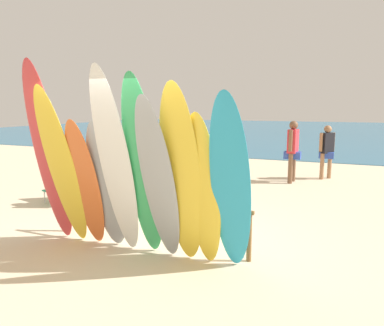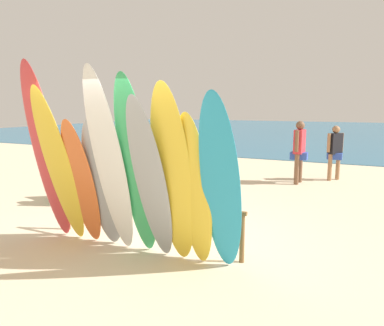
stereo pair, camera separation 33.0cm
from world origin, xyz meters
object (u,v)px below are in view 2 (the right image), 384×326
object	(u,v)px
surfboard_white_4	(109,164)
surfboard_teal_9	(221,186)
surfboard_rack	(144,208)
distant_boat	(200,135)
surfboard_red_0	(47,154)
beach_chair_blue	(68,182)
surfboard_green_5	(136,169)
surfboard_yellow_1	(59,168)
beachgoer_photographing	(110,160)
beachgoer_by_water	(335,149)
surfboard_yellow_7	(173,177)
surfboard_grey_3	(102,184)
beachgoer_near_rack	(169,147)
surfboard_grey_6	(150,182)
beach_chair_red	(122,173)
surfboard_orange_2	(82,184)
beachgoer_strolling	(299,148)
surfboard_yellow_8	(194,192)

from	to	relation	value
surfboard_white_4	surfboard_teal_9	distance (m)	1.65
surfboard_rack	distant_boat	size ratio (longest dim) A/B	0.82
surfboard_red_0	beach_chair_blue	size ratio (longest dim) A/B	3.58
surfboard_green_5	surfboard_yellow_1	bearing A→B (deg)	-179.67
surfboard_teal_9	beachgoer_photographing	world-z (taller)	surfboard_teal_9
beachgoer_by_water	surfboard_white_4	bearing A→B (deg)	-159.73
surfboard_teal_9	distant_boat	xyz separation A→B (m)	(-8.91, 19.08, -1.03)
surfboard_yellow_7	distant_boat	xyz separation A→B (m)	(-8.25, 19.09, -1.09)
surfboard_green_5	surfboard_teal_9	size ratio (longest dim) A/B	1.09
surfboard_yellow_7	beachgoer_photographing	distance (m)	3.53
beachgoer_by_water	beach_chair_blue	xyz separation A→B (m)	(-5.36, -5.14, -0.50)
beach_chair_blue	distant_boat	xyz separation A→B (m)	(-4.35, 17.01, -0.28)
surfboard_grey_3	beachgoer_near_rack	size ratio (longest dim) A/B	1.32
surfboard_grey_6	beach_chair_red	size ratio (longest dim) A/B	2.89
surfboard_green_5	beach_chair_blue	bearing A→B (deg)	144.28
beach_chair_red	surfboard_orange_2	bearing A→B (deg)	-47.97
beachgoer_near_rack	beach_chair_red	world-z (taller)	beachgoer_near_rack
surfboard_teal_9	beachgoer_strolling	size ratio (longest dim) A/B	1.39
surfboard_grey_3	surfboard_yellow_7	xyz separation A→B (m)	(1.26, -0.10, 0.23)
surfboard_yellow_7	beach_chair_red	xyz separation A→B (m)	(-3.46, 3.53, -0.80)
beach_chair_blue	distant_boat	bearing A→B (deg)	117.55
surfboard_grey_3	beachgoer_near_rack	bearing A→B (deg)	106.35
surfboard_grey_3	beachgoer_near_rack	xyz separation A→B (m)	(-2.01, 5.65, -0.11)
beachgoer_by_water	beachgoer_photographing	xyz separation A→B (m)	(-4.21, -5.02, 0.07)
surfboard_yellow_1	beachgoer_strolling	bearing A→B (deg)	70.07
beachgoer_strolling	surfboard_orange_2	bearing A→B (deg)	-13.44
beachgoer_near_rack	beach_chair_blue	bearing A→B (deg)	-41.23
surfboard_grey_3	surfboard_grey_6	bearing A→B (deg)	-12.77
surfboard_yellow_1	beachgoer_strolling	size ratio (longest dim) A/B	1.46
surfboard_grey_6	beachgoer_photographing	bearing A→B (deg)	140.39
surfboard_orange_2	surfboard_yellow_1	bearing A→B (deg)	-167.84
beach_chair_blue	beach_chair_red	bearing A→B (deg)	86.35
surfboard_rack	beach_chair_blue	size ratio (longest dim) A/B	4.10
surfboard_grey_3	distant_boat	world-z (taller)	surfboard_grey_3
surfboard_teal_9	beach_chair_blue	xyz separation A→B (m)	(-4.56, 2.06, -0.75)
surfboard_yellow_1	surfboard_teal_9	distance (m)	2.60
surfboard_grey_6	beachgoer_photographing	distance (m)	3.32
surfboard_rack	beachgoer_near_rack	bearing A→B (deg)	115.26
surfboard_orange_2	surfboard_green_5	size ratio (longest dim) A/B	0.77
beachgoer_by_water	beach_chair_blue	world-z (taller)	beachgoer_by_water
surfboard_green_5	surfboard_yellow_7	world-z (taller)	surfboard_green_5
surfboard_grey_6	surfboard_orange_2	bearing A→B (deg)	179.47
surfboard_orange_2	beach_chair_blue	size ratio (longest dim) A/B	2.54
surfboard_yellow_8	distant_boat	bearing A→B (deg)	119.74
surfboard_grey_3	beach_chair_red	size ratio (longest dim) A/B	2.46
beachgoer_photographing	beachgoer_near_rack	bearing A→B (deg)	18.81
surfboard_yellow_1	beach_chair_blue	xyz separation A→B (m)	(-1.96, 2.15, -0.81)
surfboard_yellow_8	surfboard_rack	bearing A→B (deg)	163.11
surfboard_grey_6	beachgoer_by_water	world-z (taller)	surfboard_grey_6
surfboard_yellow_7	distant_boat	size ratio (longest dim) A/B	0.63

